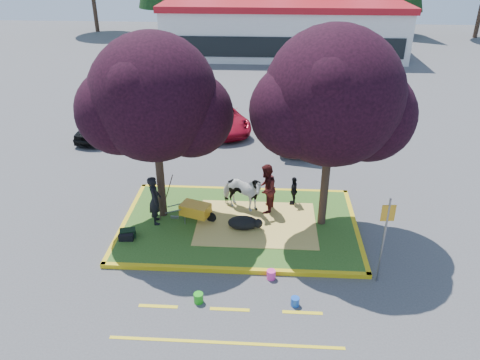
# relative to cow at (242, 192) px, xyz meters

# --- Properties ---
(ground) EXTENTS (90.00, 90.00, 0.00)m
(ground) POSITION_rel_cow_xyz_m (-0.03, -0.93, -0.87)
(ground) COLOR #424244
(ground) RESTS_ON ground
(median_island) EXTENTS (8.00, 5.00, 0.15)m
(median_island) POSITION_rel_cow_xyz_m (-0.03, -0.93, -0.79)
(median_island) COLOR #2A5219
(median_island) RESTS_ON ground
(curb_near) EXTENTS (8.30, 0.16, 0.15)m
(curb_near) POSITION_rel_cow_xyz_m (-0.03, -3.51, -0.79)
(curb_near) COLOR gold
(curb_near) RESTS_ON ground
(curb_far) EXTENTS (8.30, 0.16, 0.15)m
(curb_far) POSITION_rel_cow_xyz_m (-0.03, 1.65, -0.79)
(curb_far) COLOR gold
(curb_far) RESTS_ON ground
(curb_left) EXTENTS (0.16, 5.30, 0.15)m
(curb_left) POSITION_rel_cow_xyz_m (-4.11, -0.93, -0.79)
(curb_left) COLOR gold
(curb_left) RESTS_ON ground
(curb_right) EXTENTS (0.16, 5.30, 0.15)m
(curb_right) POSITION_rel_cow_xyz_m (4.05, -0.93, -0.79)
(curb_right) COLOR gold
(curb_right) RESTS_ON ground
(straw_bedding) EXTENTS (4.20, 3.00, 0.01)m
(straw_bedding) POSITION_rel_cow_xyz_m (0.57, -0.93, -0.71)
(straw_bedding) COLOR #EDD361
(straw_bedding) RESTS_ON median_island
(tree_purple_left) EXTENTS (5.06, 4.20, 6.51)m
(tree_purple_left) POSITION_rel_cow_xyz_m (-2.81, -0.55, 3.49)
(tree_purple_left) COLOR black
(tree_purple_left) RESTS_ON median_island
(tree_purple_right) EXTENTS (5.30, 4.40, 6.82)m
(tree_purple_right) POSITION_rel_cow_xyz_m (2.89, -0.75, 3.69)
(tree_purple_right) COLOR black
(tree_purple_right) RESTS_ON median_island
(fire_lane_stripe_a) EXTENTS (1.10, 0.12, 0.01)m
(fire_lane_stripe_a) POSITION_rel_cow_xyz_m (-2.03, -5.13, -0.86)
(fire_lane_stripe_a) COLOR yellow
(fire_lane_stripe_a) RESTS_ON ground
(fire_lane_stripe_b) EXTENTS (1.10, 0.12, 0.01)m
(fire_lane_stripe_b) POSITION_rel_cow_xyz_m (-0.03, -5.13, -0.86)
(fire_lane_stripe_b) COLOR yellow
(fire_lane_stripe_b) RESTS_ON ground
(fire_lane_stripe_c) EXTENTS (1.10, 0.12, 0.01)m
(fire_lane_stripe_c) POSITION_rel_cow_xyz_m (1.97, -5.13, -0.86)
(fire_lane_stripe_c) COLOR yellow
(fire_lane_stripe_c) RESTS_ON ground
(fire_lane_long) EXTENTS (6.00, 0.10, 0.01)m
(fire_lane_long) POSITION_rel_cow_xyz_m (-0.03, -6.33, -0.86)
(fire_lane_long) COLOR yellow
(fire_lane_long) RESTS_ON ground
(retail_building) EXTENTS (20.40, 8.40, 4.40)m
(retail_building) POSITION_rel_cow_xyz_m (1.97, 27.06, 1.38)
(retail_building) COLOR silver
(retail_building) RESTS_ON ground
(cow) EXTENTS (1.87, 1.37, 1.43)m
(cow) POSITION_rel_cow_xyz_m (0.00, 0.00, 0.00)
(cow) COLOR white
(cow) RESTS_ON median_island
(calf) EXTENTS (1.12, 0.71, 0.46)m
(calf) POSITION_rel_cow_xyz_m (0.13, -1.28, -0.49)
(calf) COLOR black
(calf) RESTS_ON median_island
(handler) EXTENTS (0.58, 0.74, 1.79)m
(handler) POSITION_rel_cow_xyz_m (-2.96, -1.05, 0.18)
(handler) COLOR black
(handler) RESTS_ON median_island
(visitor_a) EXTENTS (0.88, 1.03, 1.86)m
(visitor_a) POSITION_rel_cow_xyz_m (0.88, -0.05, 0.21)
(visitor_a) COLOR #421313
(visitor_a) RESTS_ON median_island
(visitor_b) EXTENTS (0.36, 0.69, 1.13)m
(visitor_b) POSITION_rel_cow_xyz_m (1.92, 0.54, -0.15)
(visitor_b) COLOR black
(visitor_b) RESTS_ON median_island
(wheelbarrow) EXTENTS (1.81, 0.90, 0.68)m
(wheelbarrow) POSITION_rel_cow_xyz_m (-1.57, -0.91, -0.25)
(wheelbarrow) COLOR black
(wheelbarrow) RESTS_ON median_island
(gear_bag_dark) EXTENTS (0.49, 0.28, 0.24)m
(gear_bag_dark) POSITION_rel_cow_xyz_m (-3.73, -2.21, -0.60)
(gear_bag_dark) COLOR black
(gear_bag_dark) RESTS_ON median_island
(gear_bag_green) EXTENTS (0.58, 0.44, 0.27)m
(gear_bag_green) POSITION_rel_cow_xyz_m (-3.73, -2.02, -0.58)
(gear_bag_green) COLOR black
(gear_bag_green) RESTS_ON median_island
(sign_post) EXTENTS (0.39, 0.08, 2.82)m
(sign_post) POSITION_rel_cow_xyz_m (4.27, -3.63, 0.90)
(sign_post) COLOR slate
(sign_post) RESTS_ON ground
(bucket_green) EXTENTS (0.30, 0.30, 0.29)m
(bucket_green) POSITION_rel_cow_xyz_m (-0.93, -4.88, -0.72)
(bucket_green) COLOR #1DA419
(bucket_green) RESTS_ON ground
(bucket_pink) EXTENTS (0.35, 0.35, 0.29)m
(bucket_pink) POSITION_rel_cow_xyz_m (1.10, -3.73, -0.72)
(bucket_pink) COLOR #FD38A4
(bucket_pink) RESTS_ON ground
(bucket_blue) EXTENTS (0.26, 0.26, 0.26)m
(bucket_blue) POSITION_rel_cow_xyz_m (1.77, -4.84, -0.74)
(bucket_blue) COLOR blue
(bucket_blue) RESTS_ON ground
(car_black) EXTENTS (1.98, 3.94, 1.29)m
(car_black) POSITION_rel_cow_xyz_m (-7.64, 7.15, -0.22)
(car_black) COLOR black
(car_black) RESTS_ON ground
(car_silver) EXTENTS (1.64, 4.38, 1.43)m
(car_silver) POSITION_rel_cow_xyz_m (-5.10, 8.55, -0.15)
(car_silver) COLOR #B0B1B8
(car_silver) RESTS_ON ground
(car_red) EXTENTS (4.16, 5.55, 1.40)m
(car_red) POSITION_rel_cow_xyz_m (-1.75, 8.57, -0.17)
(car_red) COLOR #A20D21
(car_red) RESTS_ON ground
(car_white) EXTENTS (2.98, 5.23, 1.43)m
(car_white) POSITION_rel_cow_xyz_m (2.64, 7.04, -0.15)
(car_white) COLOR silver
(car_white) RESTS_ON ground
(car_grey) EXTENTS (1.95, 3.77, 1.18)m
(car_grey) POSITION_rel_cow_xyz_m (5.09, 8.30, -0.28)
(car_grey) COLOR slate
(car_grey) RESTS_ON ground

